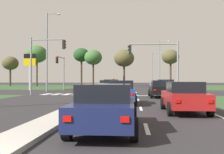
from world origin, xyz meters
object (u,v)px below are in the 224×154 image
Objects in this scene: traffic_signal_near_right at (159,58)px; treeline_third at (81,55)px; car_white_sixth at (111,83)px; street_lamp_second at (48,48)px; car_teal_third at (104,84)px; car_beige_fifth at (110,85)px; treeline_fifth at (124,58)px; street_lamp_fourth at (153,67)px; traffic_signal_far_left at (61,67)px; street_lamp_third at (160,62)px; treeline_second at (37,54)px; pedestrian_at_median at (113,82)px; fuel_price_totem at (30,64)px; treeline_near at (10,63)px; car_blue_seventh at (122,92)px; treeline_sixth at (171,57)px; car_navy_near at (106,107)px; car_red_eighth at (184,97)px; traffic_signal_near_left at (43,56)px; car_grey_second at (166,85)px; car_black_fourth at (161,89)px; treeline_fourth at (93,58)px.

treeline_third is (-14.53, 33.65, 3.46)m from traffic_signal_near_right.
street_lamp_second is (-5.94, -31.44, 4.98)m from car_white_sixth.
car_beige_fifth reaches higher than car_teal_third.
traffic_signal_near_right reaches higher than car_beige_fifth.
car_white_sixth is 0.52× the size of treeline_fifth.
treeline_third is (-17.33, -8.62, 2.31)m from street_lamp_fourth.
street_lamp_third is at bearing 38.68° from traffic_signal_far_left.
car_white_sixth is 19.21m from treeline_second.
car_white_sixth is 12.07m from street_lamp_fourth.
pedestrian_at_median is at bearing -93.55° from treeline_fifth.
car_beige_fifth is at bearing -117.57° from street_lamp_third.
car_white_sixth is at bearing 127.23° from street_lamp_third.
fuel_price_totem is (-12.19, -4.56, 2.74)m from pedestrian_at_median.
fuel_price_totem is 26.63m from treeline_near.
car_teal_third is 14.60m from treeline_fifth.
car_blue_seventh is 10.48m from traffic_signal_near_right.
treeline_sixth is at bearing -1.90° from pedestrian_at_median.
car_navy_near and car_teal_third have the same top height.
car_blue_seventh is (4.53, -31.56, 0.04)m from car_teal_third.
car_blue_seventh is 48.44m from treeline_second.
street_lamp_fourth is at bearing 87.00° from car_red_eighth.
car_blue_seventh is 0.60× the size of treeline_near.
traffic_signal_near_left reaches higher than car_red_eighth.
pedestrian_at_median is (8.02, 8.85, -4.48)m from street_lamp_second.
car_beige_fifth is 0.76× the size of fuel_price_totem.
car_white_sixth is at bearing 4.32° from car_beige_fifth.
street_lamp_second is 1.15× the size of street_lamp_third.
treeline_sixth is at bearing 170.44° from car_grey_second.
pedestrian_at_median is at bearing -42.00° from treeline_second.
car_red_eighth is 0.49× the size of street_lamp_fourth.
car_black_fourth is 0.63× the size of treeline_near.
car_beige_fifth reaches higher than car_navy_near.
car_teal_third is 36.66m from car_red_eighth.
street_lamp_fourth reaches higher than treeline_sixth.
traffic_signal_near_right is 35.49m from treeline_fifth.
treeline_sixth is (37.55, -2.90, 1.01)m from treeline_near.
treeline_sixth is (2.84, -11.11, 1.54)m from street_lamp_fourth.
street_lamp_third is at bearing -24.11° from treeline_fourth.
car_navy_near is 0.56× the size of treeline_fourth.
pedestrian_at_median is at bearing 93.82° from car_navy_near.
traffic_signal_near_right reaches higher than car_grey_second.
car_blue_seventh is 44.93m from treeline_fifth.
car_grey_second is 15.68m from traffic_signal_far_left.
treeline_third is at bearing 94.31° from traffic_signal_near_left.
car_beige_fifth is 30.11m from car_white_sixth.
car_white_sixth is at bearing 69.58° from fuel_price_totem.
traffic_signal_near_right is at bearing -100.25° from treeline_sixth.
treeline_near is at bearing 120.33° from traffic_signal_near_left.
treeline_near reaches higher than traffic_signal_near_right.
car_grey_second is 1.06× the size of car_teal_third.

